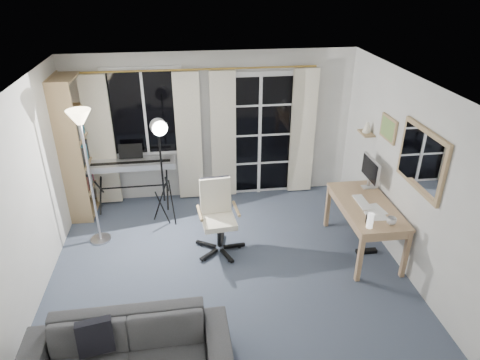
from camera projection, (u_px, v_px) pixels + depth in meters
name	position (u px, v px, depth m)	size (l,w,h in m)	color
floor	(227.00, 265.00, 5.65)	(4.50, 4.00, 0.02)	#3D4759
window	(145.00, 112.00, 6.58)	(1.20, 0.08, 1.40)	white
french_door	(259.00, 136.00, 7.00)	(1.32, 0.09, 2.11)	white
curtains	(205.00, 136.00, 6.79)	(3.60, 0.07, 2.13)	gold
bookshelf	(75.00, 149.00, 6.50)	(0.37, 1.02, 2.17)	#A37D56
torchiere_lamp	(83.00, 139.00, 5.44)	(0.36, 0.36, 1.94)	#B2B2B7
keyboard_piano	(131.00, 165.00, 6.65)	(1.35, 0.66, 0.98)	black
studio_light	(160.00, 140.00, 5.90)	(0.37, 0.38, 1.71)	black
office_chair	(217.00, 209.00, 5.76)	(0.68, 0.70, 1.01)	black
desk	(366.00, 210.00, 5.68)	(0.67, 1.34, 0.72)	tan
monitor	(370.00, 170.00, 5.94)	(0.17, 0.51, 0.45)	silver
desk_clutter	(368.00, 224.00, 5.51)	(0.42, 0.81, 0.91)	white
mug	(392.00, 220.00, 5.18)	(0.12, 0.09, 0.12)	silver
wall_mirror	(422.00, 160.00, 4.88)	(0.04, 0.94, 0.74)	#A37D56
framed_print	(388.00, 129.00, 5.66)	(0.03, 0.42, 0.32)	#A37D56
wall_shelf	(367.00, 129.00, 6.18)	(0.16, 0.30, 0.18)	#A37D56
sofa	(126.00, 346.00, 3.97)	(1.96, 0.60, 0.76)	#2F2F31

